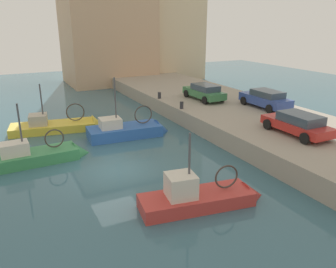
{
  "coord_description": "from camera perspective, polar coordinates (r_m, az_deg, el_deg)",
  "views": [
    {
      "loc": [
        -4.97,
        -16.2,
        7.65
      ],
      "look_at": [
        3.65,
        0.96,
        1.2
      ],
      "focal_mm": 36.22,
      "sensor_mm": 36.0,
      "label": 1
    }
  ],
  "objects": [
    {
      "name": "fishing_boat_yellow",
      "position": [
        26.07,
        -17.66,
        0.81
      ],
      "size": [
        6.91,
        3.1,
        4.42
      ],
      "color": "gold",
      "rests_on": "ground"
    },
    {
      "name": "water_surface",
      "position": [
        18.59,
        -8.79,
        -5.96
      ],
      "size": [
        80.0,
        80.0,
        0.0
      ],
      "primitive_type": "plane",
      "color": "#386070",
      "rests_on": "ground"
    },
    {
      "name": "fishing_boat_red",
      "position": [
        15.11,
        5.96,
        -11.32
      ],
      "size": [
        5.9,
        2.47,
        4.12
      ],
      "color": "#BC3833",
      "rests_on": "ground"
    },
    {
      "name": "quay_wall",
      "position": [
        24.16,
        17.97,
        0.66
      ],
      "size": [
        9.0,
        56.0,
        1.2
      ],
      "primitive_type": "cube",
      "color": "#9E9384",
      "rests_on": "ground"
    },
    {
      "name": "mooring_bollard_mid",
      "position": [
        26.13,
        2.31,
        4.88
      ],
      "size": [
        0.28,
        0.28,
        0.55
      ],
      "primitive_type": "cylinder",
      "color": "#2D2D33",
      "rests_on": "quay_wall"
    },
    {
      "name": "mooring_bollard_north",
      "position": [
        29.61,
        -1.45,
        6.52
      ],
      "size": [
        0.28,
        0.28,
        0.55
      ],
      "primitive_type": "cylinder",
      "color": "#2D2D33",
      "rests_on": "quay_wall"
    },
    {
      "name": "parked_car_green",
      "position": [
        29.25,
        6.11,
        7.1
      ],
      "size": [
        1.95,
        4.39,
        1.32
      ],
      "color": "#387547",
      "rests_on": "quay_wall"
    },
    {
      "name": "waterfront_building_west",
      "position": [
        44.72,
        -10.2,
        17.34
      ],
      "size": [
        10.86,
        8.74,
        13.78
      ],
      "color": "tan",
      "rests_on": "ground"
    },
    {
      "name": "fishing_boat_blue",
      "position": [
        23.77,
        -6.44,
        -0.08
      ],
      "size": [
        5.87,
        2.59,
        5.08
      ],
      "color": "#2D60B7",
      "rests_on": "ground"
    },
    {
      "name": "parked_car_blue",
      "position": [
        27.37,
        16.08,
        5.74
      ],
      "size": [
        1.93,
        4.39,
        1.38
      ],
      "color": "#334C9E",
      "rests_on": "quay_wall"
    },
    {
      "name": "fishing_boat_green",
      "position": [
        20.68,
        -21.24,
        -4.16
      ],
      "size": [
        6.1,
        2.03,
        4.27
      ],
      "color": "#388951",
      "rests_on": "ground"
    },
    {
      "name": "parked_car_red",
      "position": [
        21.42,
        20.99,
        1.66
      ],
      "size": [
        1.99,
        4.38,
        1.3
      ],
      "color": "red",
      "rests_on": "quay_wall"
    }
  ]
}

